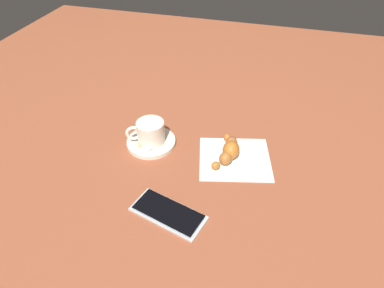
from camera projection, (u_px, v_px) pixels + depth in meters
The scene contains 8 objects.
ground_plane at pixel (185, 150), 0.83m from camera, with size 1.80×1.80×0.00m, color brown.
saucer at pixel (152, 141), 0.85m from camera, with size 0.12×0.12×0.01m, color beige.
espresso_cup at pixel (150, 131), 0.83m from camera, with size 0.09×0.07×0.06m.
teaspoon at pixel (151, 139), 0.84m from camera, with size 0.05×0.13×0.01m.
sugar_packet at pixel (142, 137), 0.85m from camera, with size 0.07×0.02×0.01m, color tan.
napkin at pixel (235, 159), 0.80m from camera, with size 0.17×0.15×0.00m, color white.
croissant at pixel (229, 150), 0.80m from camera, with size 0.06×0.14×0.04m.
cell_phone at pixel (168, 213), 0.68m from camera, with size 0.16×0.10×0.01m.
Camera 1 is at (0.19, -0.60, 0.55)m, focal length 31.47 mm.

